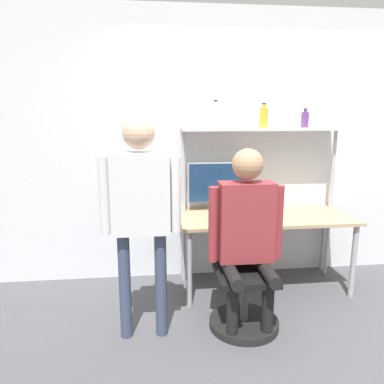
# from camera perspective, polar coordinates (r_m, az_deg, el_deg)

# --- Properties ---
(ground_plane) EXTENTS (12.00, 12.00, 0.00)m
(ground_plane) POSITION_cam_1_polar(r_m,az_deg,el_deg) (3.60, 12.47, -16.46)
(ground_plane) COLOR #4C4C51
(wall_back) EXTENTS (8.00, 0.06, 2.70)m
(wall_back) POSITION_cam_1_polar(r_m,az_deg,el_deg) (3.94, 9.67, 6.76)
(wall_back) COLOR silver
(wall_back) RESTS_ON ground_plane
(desk) EXTENTS (1.65, 0.74, 0.73)m
(desk) POSITION_cam_1_polar(r_m,az_deg,el_deg) (3.69, 11.00, -4.57)
(desk) COLOR tan
(desk) RESTS_ON ground_plane
(shelf_unit) EXTENTS (1.57, 0.29, 1.55)m
(shelf_unit) POSITION_cam_1_polar(r_m,az_deg,el_deg) (3.76, 10.44, 6.35)
(shelf_unit) COLOR silver
(shelf_unit) RESTS_ON ground_plane
(monitor) EXTENTS (0.60, 0.16, 0.49)m
(monitor) POSITION_cam_1_polar(r_m,az_deg,el_deg) (3.72, 3.97, 1.19)
(monitor) COLOR #B7B7BC
(monitor) RESTS_ON desk
(laptop) EXTENTS (0.31, 0.23, 0.23)m
(laptop) POSITION_cam_1_polar(r_m,az_deg,el_deg) (3.42, 6.93, -3.38)
(laptop) COLOR #BCBCC1
(laptop) RESTS_ON desk
(cell_phone) EXTENTS (0.07, 0.15, 0.01)m
(cell_phone) POSITION_cam_1_polar(r_m,az_deg,el_deg) (3.49, 11.62, -4.19)
(cell_phone) COLOR #264C8C
(cell_phone) RESTS_ON desk
(office_chair) EXTENTS (0.56, 0.56, 0.93)m
(office_chair) POSITION_cam_1_polar(r_m,az_deg,el_deg) (3.15, 7.86, -14.80)
(office_chair) COLOR black
(office_chair) RESTS_ON ground_plane
(person_seated) EXTENTS (0.59, 0.48, 1.44)m
(person_seated) POSITION_cam_1_polar(r_m,az_deg,el_deg) (2.90, 8.37, -5.07)
(person_seated) COLOR black
(person_seated) RESTS_ON ground_plane
(person_standing) EXTENTS (0.58, 0.23, 1.67)m
(person_standing) POSITION_cam_1_polar(r_m,az_deg,el_deg) (2.73, -7.85, -1.42)
(person_standing) COLOR #38425B
(person_standing) RESTS_ON ground_plane
(bottle_amber) EXTENTS (0.09, 0.09, 0.24)m
(bottle_amber) POSITION_cam_1_polar(r_m,az_deg,el_deg) (3.75, 10.85, 11.13)
(bottle_amber) COLOR gold
(bottle_amber) RESTS_ON shelf_unit
(bottle_purple) EXTENTS (0.08, 0.08, 0.18)m
(bottle_purple) POSITION_cam_1_polar(r_m,az_deg,el_deg) (3.89, 16.83, 10.55)
(bottle_purple) COLOR #593372
(bottle_purple) RESTS_ON shelf_unit
(bottle_clear) EXTENTS (0.08, 0.08, 0.26)m
(bottle_clear) POSITION_cam_1_polar(r_m,az_deg,el_deg) (3.64, 3.61, 11.46)
(bottle_clear) COLOR silver
(bottle_clear) RESTS_ON shelf_unit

